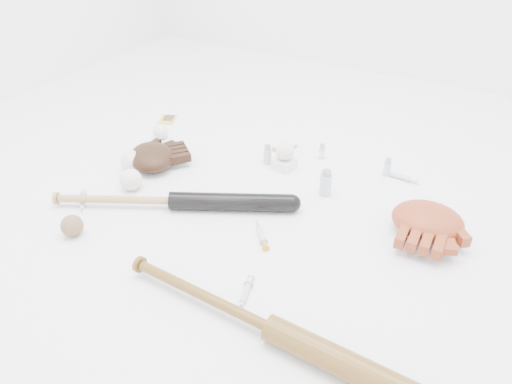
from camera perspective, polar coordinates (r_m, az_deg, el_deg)
The scene contains 20 objects.
bat_dark at distance 1.72m, azimuth -9.52°, elevation -1.00°, with size 0.86×0.06×0.06m, color black, non-canonical shape.
bat_wood at distance 1.28m, azimuth 1.81°, elevation -15.35°, with size 0.94×0.07×0.07m, color brown, non-canonical shape.
glove_dark at distance 1.97m, azimuth -11.85°, elevation 3.96°, with size 0.24×0.24×0.09m, color black, non-canonical shape.
glove_tan at distance 1.67m, azimuth 19.03°, elevation -3.08°, with size 0.27×0.27×0.10m, color maroon, non-canonical shape.
trading_card at distance 2.36m, azimuth -10.10°, elevation 8.17°, with size 0.07×0.10×0.01m, color gold.
pedestal at distance 1.93m, azimuth 3.26°, elevation 3.25°, with size 0.07×0.07×0.04m, color white.
baseball_on_pedestal at distance 1.90m, azimuth 3.32°, elevation 4.72°, with size 0.07×0.07×0.07m, color silver.
baseball_left at distance 1.97m, azimuth -14.05°, elevation 3.51°, with size 0.08×0.08×0.08m, color silver.
baseball_upper at distance 2.18m, azimuth -10.87°, elevation 6.81°, with size 0.07×0.07×0.07m, color silver.
baseball_mid at distance 1.85m, azimuth -14.12°, elevation 1.37°, with size 0.08×0.08×0.08m, color silver.
baseball_aged at distance 1.68m, azimuth -20.29°, elevation -3.64°, with size 0.07×0.07×0.07m, color brown.
syringe_0 at distance 1.84m, azimuth -19.19°, elevation -0.99°, with size 0.15×0.03×0.02m, color #ADBCC6, non-canonical shape.
syringe_1 at distance 1.58m, azimuth 0.61°, elevation -4.93°, with size 0.16×0.03×0.02m, color #ADBCC6, non-canonical shape.
syringe_2 at distance 2.08m, azimuth 3.53°, elevation 5.14°, with size 0.14×0.02×0.02m, color #ADBCC6, non-canonical shape.
syringe_3 at distance 1.40m, azimuth -1.20°, elevation -11.49°, with size 0.15×0.03×0.02m, color #ADBCC6, non-canonical shape.
syringe_4 at distance 1.95m, azimuth 16.10°, elevation 1.71°, with size 0.16×0.03×0.02m, color #ADBCC6, non-canonical shape.
vial_0 at distance 2.01m, azimuth 7.55°, elevation 4.64°, with size 0.02×0.02×0.06m, color #B0B9C1.
vial_1 at distance 1.94m, azimuth 14.77°, elevation 2.75°, with size 0.03×0.03×0.07m, color #B0B9C1.
vial_2 at distance 1.95m, azimuth 1.32°, elevation 4.31°, with size 0.03×0.03×0.08m, color #B0B9C1.
vial_3 at distance 1.78m, azimuth 7.96°, elevation 1.06°, with size 0.04×0.04×0.10m, color #B0B9C1.
Camera 1 is at (0.72, -1.20, 1.00)m, focal length 35.00 mm.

